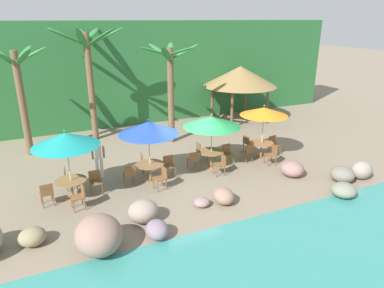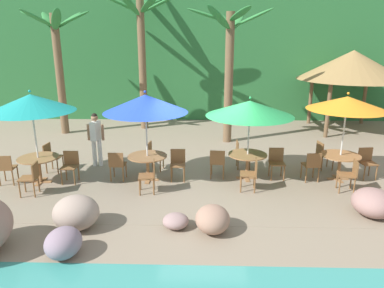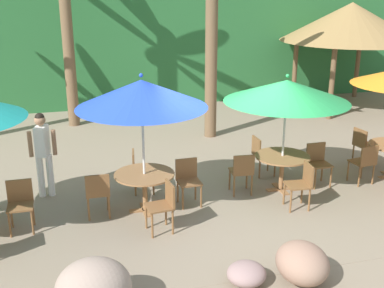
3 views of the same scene
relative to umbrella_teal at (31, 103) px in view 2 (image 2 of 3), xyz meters
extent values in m
plane|color=gray|center=(4.57, 0.27, -2.26)|extent=(120.00, 120.00, 0.00)
cube|color=gray|center=(4.57, 0.27, -2.26)|extent=(18.00, 5.20, 0.01)
cube|color=#286633|center=(4.57, 9.27, 0.74)|extent=(28.00, 2.40, 6.00)
ellipsoid|color=gray|center=(3.98, -2.40, -2.10)|extent=(0.56, 0.54, 0.32)
ellipsoid|color=#95715D|center=(4.76, -2.53, -1.98)|extent=(0.73, 0.85, 0.57)
ellipsoid|color=gray|center=(1.98, -3.50, -1.98)|extent=(0.67, 0.78, 0.55)
ellipsoid|color=gray|center=(1.88, -2.48, -1.89)|extent=(0.97, 0.91, 0.73)
ellipsoid|color=gray|center=(8.44, -1.71, -1.94)|extent=(0.93, 1.01, 0.63)
cylinder|color=silver|center=(0.00, 0.00, -1.08)|extent=(0.04, 0.04, 2.36)
cone|color=teal|center=(0.00, 0.00, 0.00)|extent=(2.29, 2.29, 0.46)
sphere|color=teal|center=(0.00, 0.00, 0.31)|extent=(0.07, 0.07, 0.07)
cube|color=olive|center=(0.00, 0.00, -2.25)|extent=(0.60, 0.12, 0.03)
cube|color=olive|center=(0.00, 0.00, -2.25)|extent=(0.12, 0.60, 0.03)
cylinder|color=olive|center=(0.00, 0.00, -1.89)|extent=(0.09, 0.09, 0.71)
cylinder|color=olive|center=(0.00, 0.00, -1.54)|extent=(1.10, 1.10, 0.03)
cylinder|color=brown|center=(1.03, -0.18, -2.04)|extent=(0.04, 0.04, 0.45)
cylinder|color=brown|center=(0.67, -0.18, -2.04)|extent=(0.04, 0.04, 0.45)
cylinder|color=brown|center=(1.03, 0.18, -2.04)|extent=(0.04, 0.04, 0.45)
cylinder|color=brown|center=(0.67, 0.18, -2.04)|extent=(0.04, 0.04, 0.45)
cube|color=brown|center=(0.85, 0.00, -1.80)|extent=(0.42, 0.42, 0.03)
cube|color=brown|center=(0.85, 0.20, -1.60)|extent=(0.42, 0.04, 0.42)
cylinder|color=brown|center=(0.27, 1.01, -2.04)|extent=(0.04, 0.04, 0.45)
cylinder|color=brown|center=(0.24, 0.65, -2.04)|extent=(0.04, 0.04, 0.45)
cylinder|color=brown|center=(-0.09, 1.04, -2.04)|extent=(0.04, 0.04, 0.45)
cylinder|color=brown|center=(-0.12, 0.68, -2.04)|extent=(0.04, 0.04, 0.45)
cube|color=brown|center=(0.08, 0.85, -1.80)|extent=(0.46, 0.46, 0.03)
cube|color=brown|center=(-0.12, 0.86, -1.60)|extent=(0.07, 0.42, 0.42)
cylinder|color=brown|center=(-1.04, 0.06, -2.04)|extent=(0.04, 0.04, 0.45)
cylinder|color=brown|center=(-0.69, 0.10, -2.04)|extent=(0.04, 0.04, 0.45)
cylinder|color=brown|center=(-0.65, -0.26, -2.04)|extent=(0.04, 0.04, 0.45)
cube|color=brown|center=(-0.84, -0.10, -1.80)|extent=(0.47, 0.47, 0.03)
cube|color=brown|center=(-0.82, -0.30, -1.60)|extent=(0.42, 0.09, 0.42)
cylinder|color=brown|center=(-0.07, -1.04, -2.04)|extent=(0.04, 0.04, 0.45)
cylinder|color=brown|center=(-0.11, -0.69, -2.04)|extent=(0.04, 0.04, 0.45)
cylinder|color=brown|center=(0.28, -1.00, -2.04)|extent=(0.04, 0.04, 0.45)
cylinder|color=brown|center=(0.25, -0.65, -2.04)|extent=(0.04, 0.04, 0.45)
cube|color=brown|center=(0.09, -0.85, -1.80)|extent=(0.46, 0.46, 0.03)
cube|color=brown|center=(0.29, -0.82, -1.60)|extent=(0.08, 0.42, 0.42)
cylinder|color=silver|center=(3.00, 0.24, -1.10)|extent=(0.04, 0.04, 2.32)
cone|color=blue|center=(3.00, 0.24, -0.04)|extent=(2.30, 2.30, 0.48)
sphere|color=blue|center=(3.00, 0.24, 0.27)|extent=(0.07, 0.07, 0.07)
cube|color=olive|center=(3.00, 0.24, -2.25)|extent=(0.60, 0.12, 0.03)
cube|color=olive|center=(3.00, 0.24, -2.25)|extent=(0.12, 0.60, 0.03)
cylinder|color=olive|center=(3.00, 0.24, -1.89)|extent=(0.09, 0.09, 0.71)
cylinder|color=olive|center=(3.00, 0.24, -1.54)|extent=(1.10, 1.10, 0.03)
cylinder|color=brown|center=(4.03, 0.09, -2.04)|extent=(0.04, 0.04, 0.45)
cylinder|color=brown|center=(3.68, 0.08, -2.04)|extent=(0.04, 0.04, 0.45)
cylinder|color=brown|center=(4.02, 0.45, -2.04)|extent=(0.04, 0.04, 0.45)
cylinder|color=brown|center=(3.67, 0.44, -2.04)|extent=(0.04, 0.04, 0.45)
cube|color=brown|center=(3.85, 0.26, -1.80)|extent=(0.43, 0.43, 0.03)
cube|color=brown|center=(3.84, 0.46, -1.60)|extent=(0.42, 0.05, 0.42)
cylinder|color=brown|center=(3.33, 1.23, -2.04)|extent=(0.04, 0.04, 0.45)
cylinder|color=brown|center=(3.28, 0.87, -2.04)|extent=(0.04, 0.04, 0.45)
cylinder|color=brown|center=(2.98, 1.28, -2.04)|extent=(0.04, 0.04, 0.45)
cylinder|color=brown|center=(2.92, 0.93, -2.04)|extent=(0.04, 0.04, 0.45)
cube|color=brown|center=(3.13, 1.08, -1.80)|extent=(0.48, 0.48, 0.03)
cube|color=brown|center=(2.93, 1.11, -1.60)|extent=(0.10, 0.42, 0.42)
cylinder|color=brown|center=(1.98, 0.44, -2.04)|extent=(0.04, 0.04, 0.45)
cylinder|color=brown|center=(2.33, 0.43, -2.04)|extent=(0.04, 0.04, 0.45)
cylinder|color=brown|center=(1.97, 0.09, -2.04)|extent=(0.04, 0.04, 0.45)
cylinder|color=brown|center=(2.32, 0.08, -2.04)|extent=(0.04, 0.04, 0.45)
cube|color=brown|center=(2.15, 0.26, -1.80)|extent=(0.43, 0.43, 0.03)
cube|color=brown|center=(2.15, 0.06, -1.60)|extent=(0.42, 0.05, 0.42)
cylinder|color=brown|center=(2.94, -0.81, -2.04)|extent=(0.04, 0.04, 0.45)
cylinder|color=brown|center=(2.90, -0.45, -2.04)|extent=(0.04, 0.04, 0.45)
cylinder|color=brown|center=(3.29, -0.77, -2.04)|extent=(0.04, 0.04, 0.45)
cylinder|color=brown|center=(3.25, -0.41, -2.04)|extent=(0.04, 0.04, 0.45)
cube|color=brown|center=(3.10, -0.61, -1.80)|extent=(0.46, 0.46, 0.03)
cube|color=brown|center=(3.29, -0.59, -1.60)|extent=(0.08, 0.42, 0.42)
cylinder|color=silver|center=(5.83, 0.46, -1.18)|extent=(0.04, 0.04, 2.16)
cone|color=#238E47|center=(5.83, 0.46, -0.20)|extent=(2.43, 2.43, 0.42)
sphere|color=#238E47|center=(5.83, 0.46, 0.09)|extent=(0.07, 0.07, 0.07)
cube|color=olive|center=(5.83, 0.46, -2.25)|extent=(0.60, 0.12, 0.03)
cube|color=olive|center=(5.83, 0.46, -2.25)|extent=(0.12, 0.60, 0.03)
cylinder|color=olive|center=(5.83, 0.46, -1.89)|extent=(0.09, 0.09, 0.71)
cylinder|color=olive|center=(5.83, 0.46, -1.54)|extent=(1.10, 1.10, 0.03)
cylinder|color=brown|center=(6.86, 0.29, -2.04)|extent=(0.04, 0.04, 0.45)
cylinder|color=brown|center=(6.50, 0.29, -2.04)|extent=(0.04, 0.04, 0.45)
cylinder|color=brown|center=(6.86, 0.65, -2.04)|extent=(0.04, 0.04, 0.45)
cylinder|color=brown|center=(6.50, 0.65, -2.04)|extent=(0.04, 0.04, 0.45)
cube|color=brown|center=(6.68, 0.47, -1.80)|extent=(0.42, 0.42, 0.03)
cube|color=brown|center=(6.68, 0.67, -1.60)|extent=(0.42, 0.04, 0.42)
cylinder|color=brown|center=(5.99, 1.49, -2.04)|extent=(0.04, 0.04, 0.45)
cylinder|color=brown|center=(6.00, 1.14, -2.04)|extent=(0.04, 0.04, 0.45)
cylinder|color=brown|center=(5.63, 1.49, -2.04)|extent=(0.04, 0.04, 0.45)
cylinder|color=brown|center=(5.64, 1.13, -2.04)|extent=(0.04, 0.04, 0.45)
cube|color=brown|center=(5.82, 1.31, -1.80)|extent=(0.43, 0.43, 0.03)
cube|color=brown|center=(5.62, 1.31, -1.60)|extent=(0.04, 0.42, 0.42)
cylinder|color=brown|center=(4.82, 0.73, -2.04)|extent=(0.04, 0.04, 0.45)
cylinder|color=brown|center=(5.18, 0.70, -2.04)|extent=(0.04, 0.04, 0.45)
cylinder|color=brown|center=(4.79, 0.38, -2.04)|extent=(0.04, 0.04, 0.45)
cylinder|color=brown|center=(5.15, 0.34, -2.04)|extent=(0.04, 0.04, 0.45)
cube|color=brown|center=(4.98, 0.54, -1.80)|extent=(0.46, 0.46, 0.03)
cube|color=brown|center=(4.97, 0.34, -1.60)|extent=(0.42, 0.07, 0.42)
cylinder|color=brown|center=(5.56, -0.55, -2.04)|extent=(0.04, 0.04, 0.45)
cylinder|color=brown|center=(5.59, -0.19, -2.04)|extent=(0.04, 0.04, 0.45)
cylinder|color=brown|center=(5.91, -0.58, -2.04)|extent=(0.04, 0.04, 0.45)
cylinder|color=brown|center=(5.95, -0.22, -2.04)|extent=(0.04, 0.04, 0.45)
cube|color=brown|center=(5.75, -0.38, -1.80)|extent=(0.46, 0.46, 0.03)
cube|color=brown|center=(5.95, -0.40, -1.60)|extent=(0.08, 0.42, 0.42)
cylinder|color=silver|center=(8.44, 0.46, -1.10)|extent=(0.04, 0.04, 2.32)
cone|color=orange|center=(8.44, 0.46, -0.04)|extent=(2.14, 2.14, 0.36)
sphere|color=orange|center=(8.44, 0.46, 0.22)|extent=(0.07, 0.07, 0.07)
cube|color=olive|center=(8.44, 0.46, -2.25)|extent=(0.60, 0.12, 0.03)
cube|color=olive|center=(8.44, 0.46, -2.25)|extent=(0.12, 0.60, 0.03)
cylinder|color=olive|center=(8.44, 0.46, -1.89)|extent=(0.09, 0.09, 0.71)
cylinder|color=olive|center=(8.44, 0.46, -1.54)|extent=(1.10, 1.10, 0.03)
cylinder|color=brown|center=(9.49, 0.41, -2.04)|extent=(0.04, 0.04, 0.45)
cylinder|color=brown|center=(9.13, 0.36, -2.04)|extent=(0.04, 0.04, 0.45)
cylinder|color=brown|center=(9.45, 0.76, -2.04)|extent=(0.04, 0.04, 0.45)
cylinder|color=brown|center=(9.09, 0.72, -2.04)|extent=(0.04, 0.04, 0.45)
cube|color=brown|center=(9.29, 0.56, -1.80)|extent=(0.47, 0.47, 0.03)
cube|color=brown|center=(9.27, 0.76, -1.60)|extent=(0.42, 0.08, 0.42)
cylinder|color=brown|center=(8.47, 1.51, -2.04)|extent=(0.04, 0.04, 0.45)
cylinder|color=brown|center=(8.52, 1.15, -2.04)|extent=(0.04, 0.04, 0.45)
cylinder|color=brown|center=(8.12, 1.45, -2.04)|extent=(0.04, 0.04, 0.45)
cylinder|color=brown|center=(8.17, 1.10, -2.04)|extent=(0.04, 0.04, 0.45)
cube|color=brown|center=(8.32, 1.30, -1.80)|extent=(0.48, 0.48, 0.03)
cube|color=brown|center=(8.12, 1.27, -1.60)|extent=(0.10, 0.42, 0.42)
cylinder|color=brown|center=(7.40, 0.53, -2.04)|extent=(0.04, 0.04, 0.45)
cylinder|color=brown|center=(7.76, 0.57, -2.04)|extent=(0.04, 0.04, 0.45)
cylinder|color=brown|center=(7.44, 0.17, -2.04)|extent=(0.04, 0.04, 0.45)
cylinder|color=brown|center=(7.80, 0.21, -2.04)|extent=(0.04, 0.04, 0.45)
cube|color=brown|center=(7.60, 0.37, -1.80)|extent=(0.46, 0.46, 0.03)
cube|color=brown|center=(7.62, 0.17, -1.60)|extent=(0.42, 0.08, 0.42)
cylinder|color=brown|center=(8.12, -0.53, -2.04)|extent=(0.04, 0.04, 0.45)
cylinder|color=brown|center=(8.17, -0.18, -2.04)|extent=(0.04, 0.04, 0.45)
cylinder|color=brown|center=(8.47, -0.58, -2.04)|extent=(0.04, 0.04, 0.45)
cylinder|color=brown|center=(8.53, -0.23, -2.04)|extent=(0.04, 0.04, 0.45)
cube|color=brown|center=(8.32, -0.38, -1.80)|extent=(0.48, 0.48, 0.03)
cube|color=brown|center=(8.52, -0.41, -1.60)|extent=(0.10, 0.42, 0.42)
cylinder|color=brown|center=(-1.30, 5.41, 0.15)|extent=(0.32, 0.32, 4.82)
ellipsoid|color=#2D7A38|center=(-0.59, 5.53, 2.35)|extent=(1.40, 0.58, 0.69)
ellipsoid|color=#2D7A38|center=(-0.93, 6.03, 2.32)|extent=(1.00, 1.32, 0.77)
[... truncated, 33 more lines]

